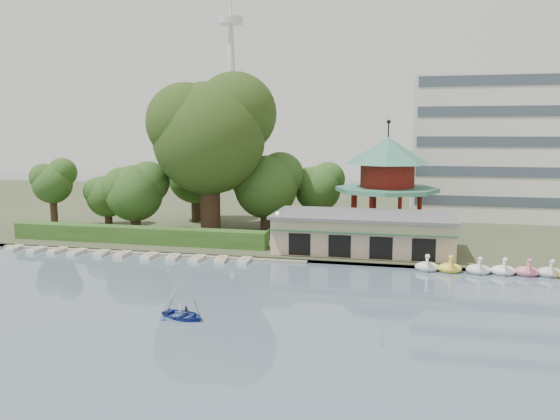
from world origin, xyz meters
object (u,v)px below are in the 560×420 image
(dock, at_px, (149,253))
(rowboat_with_passengers, at_px, (183,312))
(boathouse, at_px, (363,232))
(pavilion, at_px, (387,176))
(big_tree, at_px, (211,130))

(dock, bearing_deg, rowboat_with_passengers, -57.47)
(dock, distance_m, boathouse, 22.62)
(pavilion, bearing_deg, rowboat_with_passengers, -111.06)
(pavilion, height_order, big_tree, big_tree)
(pavilion, bearing_deg, big_tree, -169.70)
(dock, xyz_separation_m, rowboat_with_passengers, (11.41, -17.89, 0.35))
(dock, xyz_separation_m, pavilion, (24.00, 14.80, 7.36))
(big_tree, xyz_separation_m, rowboat_with_passengers, (8.23, -28.91, -12.42))
(boathouse, bearing_deg, pavilion, 78.72)
(pavilion, height_order, rowboat_with_passengers, pavilion)
(dock, relative_size, rowboat_with_passengers, 6.48)
(rowboat_with_passengers, bearing_deg, pavilion, 68.94)
(rowboat_with_passengers, bearing_deg, big_tree, 105.88)
(boathouse, height_order, pavilion, pavilion)
(big_tree, bearing_deg, rowboat_with_passengers, -74.12)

